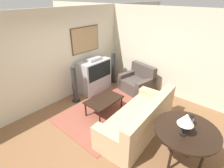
{
  "coord_description": "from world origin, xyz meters",
  "views": [
    {
      "loc": [
        -2.48,
        -2.24,
        3.01
      ],
      "look_at": [
        0.79,
        0.63,
        0.75
      ],
      "focal_mm": 28.0,
      "sensor_mm": 36.0,
      "label": 1
    }
  ],
  "objects_px": {
    "console_table": "(186,132)",
    "mantel_clock": "(190,122)",
    "tv": "(94,75)",
    "speaker_tower_right": "(113,68)",
    "table_lamp": "(186,119)",
    "couch": "(139,120)",
    "speaker_tower_left": "(75,85)",
    "coffee_table": "(104,100)",
    "armchair": "(137,83)"
  },
  "relations": [
    {
      "from": "console_table",
      "to": "mantel_clock",
      "type": "height_order",
      "value": "mantel_clock"
    },
    {
      "from": "tv",
      "to": "speaker_tower_right",
      "type": "xyz_separation_m",
      "value": [
        0.89,
        -0.08,
        -0.01
      ]
    },
    {
      "from": "table_lamp",
      "to": "console_table",
      "type": "bearing_deg",
      "value": -3.09
    },
    {
      "from": "couch",
      "to": "speaker_tower_right",
      "type": "relative_size",
      "value": 2.0
    },
    {
      "from": "couch",
      "to": "tv",
      "type": "bearing_deg",
      "value": -112.09
    },
    {
      "from": "mantel_clock",
      "to": "table_lamp",
      "type": "bearing_deg",
      "value": 179.78
    },
    {
      "from": "mantel_clock",
      "to": "speaker_tower_right",
      "type": "relative_size",
      "value": 0.19
    },
    {
      "from": "couch",
      "to": "mantel_clock",
      "type": "height_order",
      "value": "mantel_clock"
    },
    {
      "from": "speaker_tower_left",
      "to": "speaker_tower_right",
      "type": "distance_m",
      "value": 1.79
    },
    {
      "from": "coffee_table",
      "to": "table_lamp",
      "type": "relative_size",
      "value": 2.16
    },
    {
      "from": "couch",
      "to": "mantel_clock",
      "type": "distance_m",
      "value": 1.21
    },
    {
      "from": "table_lamp",
      "to": "speaker_tower_left",
      "type": "distance_m",
      "value": 3.36
    },
    {
      "from": "armchair",
      "to": "mantel_clock",
      "type": "distance_m",
      "value": 2.85
    },
    {
      "from": "tv",
      "to": "table_lamp",
      "type": "distance_m",
      "value": 3.58
    },
    {
      "from": "tv",
      "to": "speaker_tower_left",
      "type": "distance_m",
      "value": 0.9
    },
    {
      "from": "mantel_clock",
      "to": "speaker_tower_right",
      "type": "height_order",
      "value": "speaker_tower_right"
    },
    {
      "from": "console_table",
      "to": "speaker_tower_left",
      "type": "distance_m",
      "value": 3.32
    },
    {
      "from": "tv",
      "to": "speaker_tower_left",
      "type": "bearing_deg",
      "value": -174.84
    },
    {
      "from": "couch",
      "to": "table_lamp",
      "type": "xyz_separation_m",
      "value": [
        -0.29,
        -1.08,
        0.78
      ]
    },
    {
      "from": "armchair",
      "to": "speaker_tower_left",
      "type": "height_order",
      "value": "speaker_tower_left"
    },
    {
      "from": "coffee_table",
      "to": "speaker_tower_left",
      "type": "distance_m",
      "value": 1.1
    },
    {
      "from": "tv",
      "to": "coffee_table",
      "type": "bearing_deg",
      "value": -122.96
    },
    {
      "from": "coffee_table",
      "to": "speaker_tower_right",
      "type": "bearing_deg",
      "value": 33.36
    },
    {
      "from": "couch",
      "to": "mantel_clock",
      "type": "xyz_separation_m",
      "value": [
        0.01,
        -1.08,
        0.54
      ]
    },
    {
      "from": "mantel_clock",
      "to": "speaker_tower_left",
      "type": "distance_m",
      "value": 3.33
    },
    {
      "from": "armchair",
      "to": "speaker_tower_right",
      "type": "relative_size",
      "value": 0.98
    },
    {
      "from": "couch",
      "to": "speaker_tower_left",
      "type": "height_order",
      "value": "speaker_tower_left"
    },
    {
      "from": "console_table",
      "to": "coffee_table",
      "type": "bearing_deg",
      "value": 87.63
    },
    {
      "from": "speaker_tower_left",
      "to": "speaker_tower_right",
      "type": "relative_size",
      "value": 1.0
    },
    {
      "from": "couch",
      "to": "console_table",
      "type": "bearing_deg",
      "value": 80.14
    },
    {
      "from": "tv",
      "to": "console_table",
      "type": "distance_m",
      "value": 3.5
    },
    {
      "from": "tv",
      "to": "speaker_tower_left",
      "type": "xyz_separation_m",
      "value": [
        -0.89,
        -0.08,
        -0.01
      ]
    },
    {
      "from": "coffee_table",
      "to": "console_table",
      "type": "distance_m",
      "value": 2.25
    },
    {
      "from": "console_table",
      "to": "speaker_tower_right",
      "type": "bearing_deg",
      "value": 62.28
    },
    {
      "from": "table_lamp",
      "to": "mantel_clock",
      "type": "height_order",
      "value": "table_lamp"
    },
    {
      "from": "armchair",
      "to": "mantel_clock",
      "type": "xyz_separation_m",
      "value": [
        -1.65,
        -2.25,
        0.57
      ]
    },
    {
      "from": "speaker_tower_left",
      "to": "couch",
      "type": "bearing_deg",
      "value": -86.11
    },
    {
      "from": "coffee_table",
      "to": "speaker_tower_left",
      "type": "height_order",
      "value": "speaker_tower_left"
    },
    {
      "from": "coffee_table",
      "to": "speaker_tower_left",
      "type": "relative_size",
      "value": 0.86
    },
    {
      "from": "armchair",
      "to": "console_table",
      "type": "xyz_separation_m",
      "value": [
        -1.77,
        -2.26,
        0.4
      ]
    },
    {
      "from": "couch",
      "to": "table_lamp",
      "type": "height_order",
      "value": "table_lamp"
    },
    {
      "from": "table_lamp",
      "to": "mantel_clock",
      "type": "bearing_deg",
      "value": -0.22
    },
    {
      "from": "armchair",
      "to": "table_lamp",
      "type": "distance_m",
      "value": 3.08
    },
    {
      "from": "coffee_table",
      "to": "console_table",
      "type": "xyz_separation_m",
      "value": [
        -0.09,
        -2.23,
        0.28
      ]
    },
    {
      "from": "tv",
      "to": "armchair",
      "type": "xyz_separation_m",
      "value": [
        0.92,
        -1.14,
        -0.26
      ]
    },
    {
      "from": "coffee_table",
      "to": "speaker_tower_left",
      "type": "xyz_separation_m",
      "value": [
        -0.14,
        1.09,
        0.14
      ]
    },
    {
      "from": "tv",
      "to": "speaker_tower_left",
      "type": "relative_size",
      "value": 1.03
    },
    {
      "from": "couch",
      "to": "console_table",
      "type": "height_order",
      "value": "couch"
    },
    {
      "from": "speaker_tower_right",
      "to": "tv",
      "type": "bearing_deg",
      "value": 174.84
    },
    {
      "from": "tv",
      "to": "console_table",
      "type": "xyz_separation_m",
      "value": [
        -0.85,
        -3.4,
        0.13
      ]
    }
  ]
}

